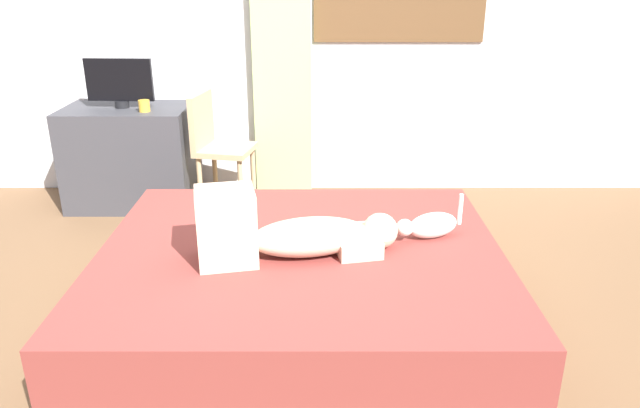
# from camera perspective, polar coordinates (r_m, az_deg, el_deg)

# --- Properties ---
(ground_plane) EXTENTS (16.00, 16.00, 0.00)m
(ground_plane) POSITION_cam_1_polar(r_m,az_deg,el_deg) (2.99, -3.60, -12.67)
(ground_plane) COLOR brown
(back_wall_with_window) EXTENTS (6.40, 0.14, 2.90)m
(back_wall_with_window) POSITION_cam_1_polar(r_m,az_deg,el_deg) (4.69, -2.21, 18.77)
(back_wall_with_window) COLOR silver
(back_wall_with_window) RESTS_ON ground
(bed) EXTENTS (1.97, 1.70, 0.43)m
(bed) POSITION_cam_1_polar(r_m,az_deg,el_deg) (2.97, -1.94, -8.05)
(bed) COLOR #997A56
(bed) RESTS_ON ground
(person_lying) EXTENTS (0.94, 0.42, 0.34)m
(person_lying) POSITION_cam_1_polar(r_m,az_deg,el_deg) (2.76, -3.10, -2.75)
(person_lying) COLOR #CCB299
(person_lying) RESTS_ON bed
(cat) EXTENTS (0.34, 0.19, 0.21)m
(cat) POSITION_cam_1_polar(r_m,az_deg,el_deg) (3.00, 10.26, -1.99)
(cat) COLOR silver
(cat) RESTS_ON bed
(desk) EXTENTS (0.90, 0.56, 0.74)m
(desk) POSITION_cam_1_polar(r_m,az_deg,el_deg) (4.70, -17.71, 4.31)
(desk) COLOR #38383D
(desk) RESTS_ON ground
(tv_monitor) EXTENTS (0.48, 0.10, 0.35)m
(tv_monitor) POSITION_cam_1_polar(r_m,az_deg,el_deg) (4.58, -18.68, 10.90)
(tv_monitor) COLOR black
(tv_monitor) RESTS_ON desk
(cup) EXTENTS (0.08, 0.08, 0.08)m
(cup) POSITION_cam_1_polar(r_m,az_deg,el_deg) (4.43, -16.52, 8.94)
(cup) COLOR gold
(cup) RESTS_ON desk
(chair_by_desk) EXTENTS (0.45, 0.45, 0.86)m
(chair_by_desk) POSITION_cam_1_polar(r_m,az_deg,el_deg) (4.40, -10.02, 5.76)
(chair_by_desk) COLOR tan
(chair_by_desk) RESTS_ON ground
(curtain_left) EXTENTS (0.44, 0.06, 2.49)m
(curtain_left) POSITION_cam_1_polar(r_m,az_deg,el_deg) (4.60, -3.87, 16.04)
(curtain_left) COLOR #ADCC75
(curtain_left) RESTS_ON ground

